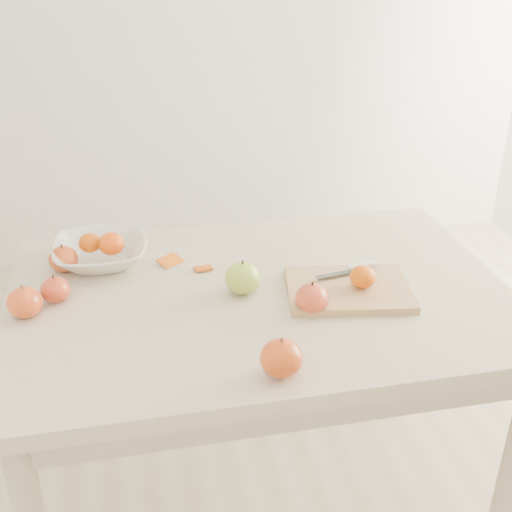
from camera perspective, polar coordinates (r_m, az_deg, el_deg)
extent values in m
plane|color=#C6B293|center=(2.04, 0.31, -21.63)|extent=(3.50, 3.50, 0.00)
cube|color=beige|center=(1.56, 0.37, -3.76)|extent=(1.20, 0.80, 0.04)
cylinder|color=#BCAA8E|center=(2.04, -16.95, -9.37)|extent=(0.06, 0.06, 0.71)
cylinder|color=#BCAA8E|center=(2.19, 12.49, -6.09)|extent=(0.06, 0.06, 0.71)
cylinder|color=#BCAA8E|center=(1.73, 21.65, -18.09)|extent=(0.06, 0.06, 0.71)
cube|color=tan|center=(1.56, 8.21, -2.93)|extent=(0.32, 0.26, 0.02)
ellipsoid|color=#C84907|center=(1.54, 9.47, -1.83)|extent=(0.06, 0.06, 0.05)
imported|color=silver|center=(1.71, -13.63, 0.28)|extent=(0.24, 0.24, 0.06)
ellipsoid|color=#C93B07|center=(1.71, -14.56, 1.15)|extent=(0.06, 0.06, 0.05)
ellipsoid|color=#E65108|center=(1.68, -12.73, 1.08)|extent=(0.07, 0.07, 0.06)
cube|color=#C7530E|center=(1.69, -7.61, -0.54)|extent=(0.07, 0.07, 0.01)
cube|color=#CA4C0E|center=(1.65, -4.71, -1.15)|extent=(0.05, 0.04, 0.01)
cube|color=silver|center=(1.63, 9.38, -0.92)|extent=(0.08, 0.03, 0.01)
cube|color=#35383D|center=(1.58, 7.00, -1.65)|extent=(0.10, 0.03, 0.00)
ellipsoid|color=olive|center=(1.53, -1.19, -1.98)|extent=(0.09, 0.09, 0.08)
ellipsoid|color=#A51C0A|center=(1.53, -19.88, -3.90)|extent=(0.08, 0.08, 0.07)
ellipsoid|color=#8C0708|center=(1.70, -16.75, -0.26)|extent=(0.07, 0.07, 0.07)
ellipsoid|color=#9D1F0B|center=(1.26, 2.26, -9.05)|extent=(0.08, 0.08, 0.08)
ellipsoid|color=maroon|center=(1.46, 4.99, -3.77)|extent=(0.08, 0.08, 0.07)
ellipsoid|color=#99120C|center=(1.57, -17.42, -2.85)|extent=(0.07, 0.07, 0.06)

